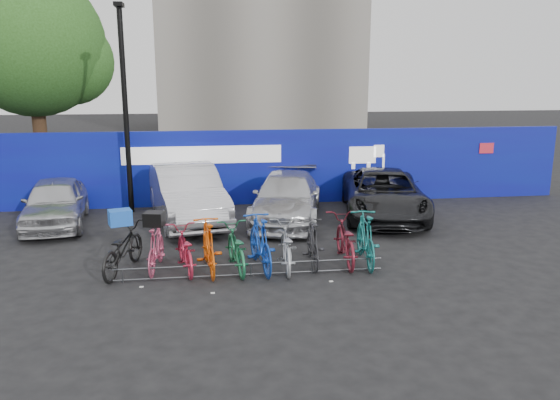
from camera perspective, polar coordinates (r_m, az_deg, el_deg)
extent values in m
plane|color=black|center=(12.08, -3.29, -6.97)|extent=(100.00, 100.00, 0.00)
cube|color=#0B1F99|center=(17.59, -4.81, 3.38)|extent=(22.00, 0.15, 2.40)
cube|color=white|center=(17.40, -8.12, 4.69)|extent=(5.00, 0.02, 0.55)
cube|color=white|center=(18.12, 8.62, 4.68)|extent=(1.20, 0.02, 0.90)
cube|color=red|center=(19.73, 20.78, 5.09)|extent=(0.50, 0.02, 0.35)
cylinder|color=#382314|center=(22.31, -23.76, 6.43)|extent=(0.50, 0.50, 4.00)
sphere|color=#244B17|center=(22.24, -24.53, 14.63)|extent=(5.20, 5.20, 5.20)
sphere|color=#244B17|center=(22.21, -21.12, 13.37)|extent=(3.20, 3.20, 3.20)
cylinder|color=black|center=(16.94, -15.83, 8.71)|extent=(0.16, 0.16, 6.00)
cube|color=black|center=(17.01, -16.49, 18.99)|extent=(0.25, 0.50, 0.12)
cylinder|color=#595B60|center=(11.42, -3.08, -6.67)|extent=(5.60, 0.03, 0.03)
cylinder|color=#595B60|center=(11.50, -3.07, -7.75)|extent=(5.60, 0.03, 0.03)
cylinder|color=#595B60|center=(11.58, -16.12, -7.63)|extent=(0.03, 0.03, 0.28)
cylinder|color=#595B60|center=(11.45, -9.63, -7.53)|extent=(0.03, 0.03, 0.28)
cylinder|color=#595B60|center=(11.47, -3.07, -7.33)|extent=(0.03, 0.03, 0.28)
cylinder|color=#595B60|center=(11.63, 3.37, -7.03)|extent=(0.03, 0.03, 0.28)
cylinder|color=#595B60|center=(11.93, 9.56, -6.67)|extent=(0.03, 0.03, 0.28)
imported|color=#B7B8BC|center=(16.36, -22.43, -0.22)|extent=(2.04, 4.05, 1.32)
imported|color=silver|center=(15.82, -9.73, 0.67)|extent=(2.64, 5.09, 1.60)
imported|color=#BABBC0|center=(15.69, 0.70, 0.25)|extent=(2.83, 4.86, 1.32)
imported|color=black|center=(16.38, 10.77, 0.64)|extent=(3.20, 5.27, 1.37)
imported|color=black|center=(12.07, -16.15, -4.89)|extent=(1.17, 2.09, 1.04)
imported|color=#BF4568|center=(11.99, -12.84, -4.92)|extent=(0.62, 1.69, 0.99)
imported|color=#BA223E|center=(11.88, -9.94, -5.11)|extent=(0.94, 1.86, 0.93)
imported|color=#EE570C|center=(11.70, -7.48, -4.79)|extent=(0.74, 1.94, 1.14)
imported|color=#1F7245|center=(11.78, -4.67, -5.02)|extent=(0.87, 1.91, 0.97)
imported|color=#123FB3|center=(11.74, -2.08, -4.47)|extent=(0.81, 2.05, 1.20)
imported|color=#9FA3A7|center=(11.84, 0.61, -4.84)|extent=(0.79, 1.92, 0.98)
imported|color=#28282B|center=(12.06, 3.46, -4.47)|extent=(0.57, 1.70, 1.01)
imported|color=maroon|center=(12.27, 6.77, -4.13)|extent=(0.83, 2.04, 1.05)
imported|color=#18706C|center=(12.20, 8.92, -3.99)|extent=(0.73, 2.00, 1.18)
cube|color=blue|center=(11.88, -16.36, -1.76)|extent=(0.54, 0.47, 0.32)
cube|color=black|center=(11.82, -12.99, -1.94)|extent=(0.47, 0.44, 0.29)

